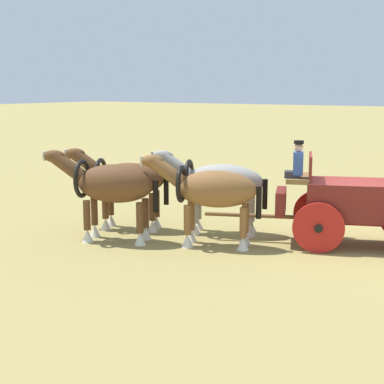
{
  "coord_description": "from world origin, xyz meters",
  "views": [
    {
      "loc": [
        -4.02,
        13.92,
        3.91
      ],
      "look_at": [
        4.08,
        1.52,
        1.2
      ],
      "focal_mm": 53.62,
      "sensor_mm": 36.0,
      "label": 1
    }
  ],
  "objects_px": {
    "draft_horse_lead_near": "(111,186)",
    "draft_horse_lead_off": "(125,181)",
    "draft_horse_rear_off": "(219,183)",
    "show_wagon": "(357,202)",
    "draft_horse_rear_near": "(211,191)"
  },
  "relations": [
    {
      "from": "draft_horse_rear_near",
      "to": "draft_horse_lead_near",
      "type": "distance_m",
      "value": 2.59
    },
    {
      "from": "draft_horse_lead_near",
      "to": "draft_horse_lead_off",
      "type": "bearing_deg",
      "value": -66.6
    },
    {
      "from": "show_wagon",
      "to": "draft_horse_lead_off",
      "type": "xyz_separation_m",
      "value": [
        5.95,
        1.75,
        0.23
      ]
    },
    {
      "from": "draft_horse_rear_off",
      "to": "draft_horse_lead_off",
      "type": "xyz_separation_m",
      "value": [
        2.42,
        1.0,
        -0.0
      ]
    },
    {
      "from": "show_wagon",
      "to": "draft_horse_rear_near",
      "type": "bearing_deg",
      "value": 32.69
    },
    {
      "from": "draft_horse_rear_off",
      "to": "show_wagon",
      "type": "bearing_deg",
      "value": -168.02
    },
    {
      "from": "draft_horse_rear_off",
      "to": "draft_horse_lead_near",
      "type": "distance_m",
      "value": 2.9
    },
    {
      "from": "draft_horse_rear_off",
      "to": "draft_horse_rear_near",
      "type": "bearing_deg",
      "value": 112.23
    },
    {
      "from": "draft_horse_rear_near",
      "to": "draft_horse_rear_off",
      "type": "distance_m",
      "value": 1.3
    },
    {
      "from": "draft_horse_lead_off",
      "to": "show_wagon",
      "type": "bearing_deg",
      "value": -163.64
    },
    {
      "from": "draft_horse_lead_near",
      "to": "draft_horse_lead_off",
      "type": "distance_m",
      "value": 1.3
    },
    {
      "from": "draft_horse_rear_near",
      "to": "draft_horse_lead_off",
      "type": "distance_m",
      "value": 2.92
    },
    {
      "from": "show_wagon",
      "to": "draft_horse_lead_near",
      "type": "distance_m",
      "value": 6.19
    },
    {
      "from": "draft_horse_rear_near",
      "to": "draft_horse_rear_off",
      "type": "bearing_deg",
      "value": -67.77
    },
    {
      "from": "draft_horse_rear_off",
      "to": "draft_horse_lead_off",
      "type": "distance_m",
      "value": 2.62
    }
  ]
}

